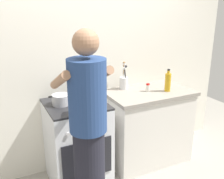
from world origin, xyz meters
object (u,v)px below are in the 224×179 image
at_px(pot, 61,100).
at_px(person, 88,134).
at_px(stove_range, 77,143).
at_px(oil_bottle, 168,82).
at_px(mixing_bowl, 88,96).
at_px(spice_bottle, 148,88).
at_px(utensil_crock, 124,80).

relative_size(pot, person, 0.14).
distance_m(stove_range, oil_bottle, 1.22).
bearing_deg(person, stove_range, 81.03).
distance_m(stove_range, mixing_bowl, 0.52).
xyz_separation_m(pot, spice_bottle, (1.02, -0.03, -0.01)).
bearing_deg(utensil_crock, oil_bottle, -35.70).
bearing_deg(mixing_bowl, pot, 173.41).
height_order(pot, person, person).
distance_m(mixing_bowl, utensil_crock, 0.57).
height_order(pot, oil_bottle, oil_bottle).
xyz_separation_m(spice_bottle, oil_bottle, (0.21, -0.09, 0.07)).
relative_size(stove_range, utensil_crock, 2.71).
relative_size(mixing_bowl, utensil_crock, 0.90).
distance_m(stove_range, spice_bottle, 1.01).
bearing_deg(pot, stove_range, -12.92).
distance_m(pot, oil_bottle, 1.23).
distance_m(pot, person, 0.64).
relative_size(pot, spice_bottle, 2.57).
bearing_deg(mixing_bowl, spice_bottle, 0.49).
height_order(stove_range, oil_bottle, oil_bottle).
xyz_separation_m(stove_range, utensil_crock, (0.67, 0.21, 0.55)).
distance_m(mixing_bowl, person, 0.65).
relative_size(mixing_bowl, person, 0.18).
height_order(oil_bottle, person, person).
bearing_deg(pot, utensil_crock, 12.34).
bearing_deg(person, oil_bottle, 23.64).
bearing_deg(mixing_bowl, stove_range, 179.89).
relative_size(stove_range, spice_bottle, 9.58).
bearing_deg(oil_bottle, stove_range, 175.38).
bearing_deg(utensil_crock, spice_bottle, -44.81).
height_order(utensil_crock, oil_bottle, utensil_crock).
height_order(pot, spice_bottle, pot).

